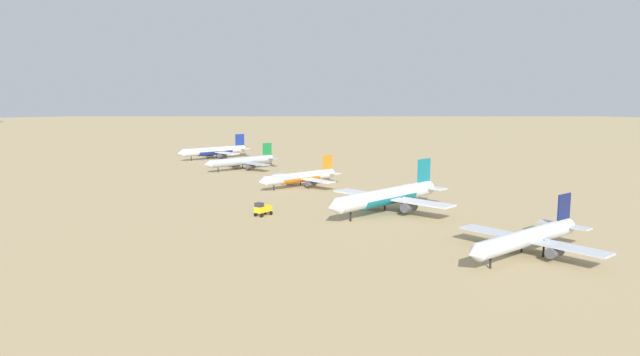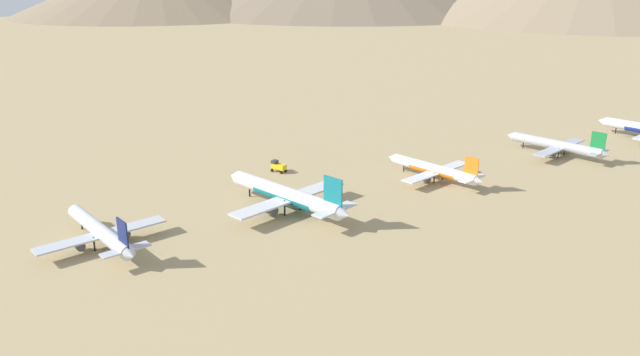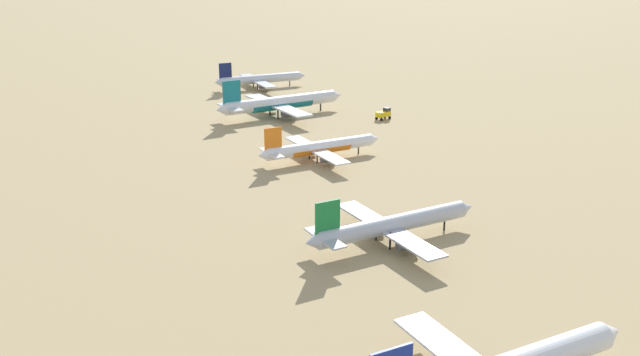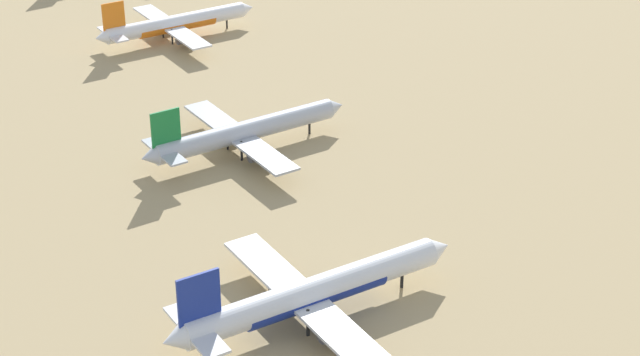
% 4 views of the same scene
% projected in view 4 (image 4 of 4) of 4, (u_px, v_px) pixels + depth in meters
% --- Properties ---
extents(ground_plane, '(1800.00, 1800.00, 0.00)m').
position_uv_depth(ground_plane, '(173.00, 44.00, 234.19)').
color(ground_plane, tan).
extents(parked_jet_0, '(43.91, 35.68, 12.66)m').
position_uv_depth(parked_jet_0, '(312.00, 293.00, 142.15)').
color(parked_jet_0, silver).
rests_on(parked_jet_0, ground).
extents(parked_jet_1, '(39.81, 32.40, 11.48)m').
position_uv_depth(parked_jet_1, '(244.00, 132.00, 186.17)').
color(parked_jet_1, '#B2B7C1').
rests_on(parked_jet_1, ground).
extents(parked_jet_2, '(37.70, 30.65, 10.87)m').
position_uv_depth(parked_jet_2, '(175.00, 23.00, 234.82)').
color(parked_jet_2, white).
rests_on(parked_jet_2, ground).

